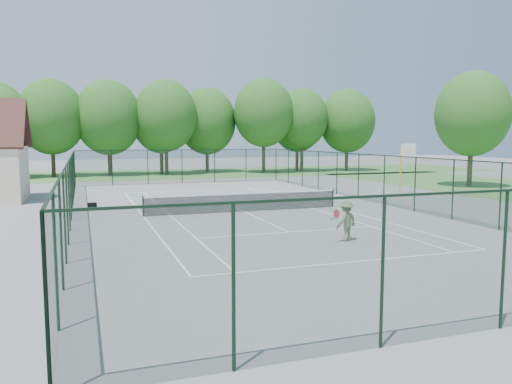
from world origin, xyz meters
The scene contains 11 objects.
ground centered at (0.00, 0.00, 0.00)m, with size 140.00×140.00×0.00m, color gray.
grass_far centered at (0.00, 30.00, 0.01)m, with size 80.00×16.00×0.01m, color #50883D.
court_lines centered at (0.00, 0.00, 0.00)m, with size 11.05×23.85×0.01m.
tennis_net centered at (0.00, 0.00, 0.58)m, with size 11.08×0.08×1.10m.
fence_enclosure centered at (0.00, 0.00, 1.56)m, with size 18.05×36.05×3.02m.
tree_line_far centered at (0.00, 30.00, 5.99)m, with size 39.40×6.40×9.70m.
basketball_goal centered at (14.10, 5.05, 2.57)m, with size 1.20×1.43×3.65m.
tree_side centered at (22.13, 7.25, 6.01)m, with size 6.02×6.02×9.53m.
sports_bag_a centered at (-7.94, 3.89, 0.18)m, with size 0.45×0.27×0.36m, color black.
sports_bag_b centered at (-7.90, 4.22, 0.16)m, with size 0.41×0.25×0.32m, color black.
tennis_player centered at (1.42, -8.81, 0.80)m, with size 2.15×0.92×1.61m.
Camera 1 is at (-8.40, -26.06, 4.11)m, focal length 35.00 mm.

